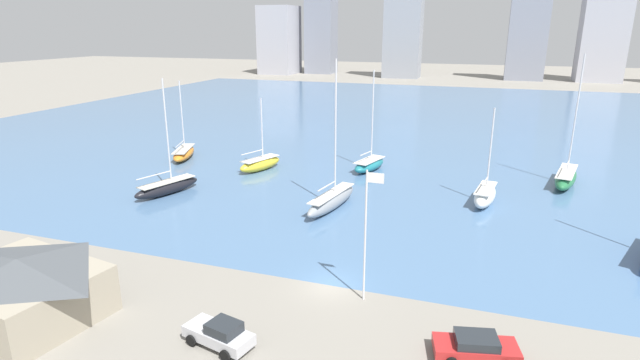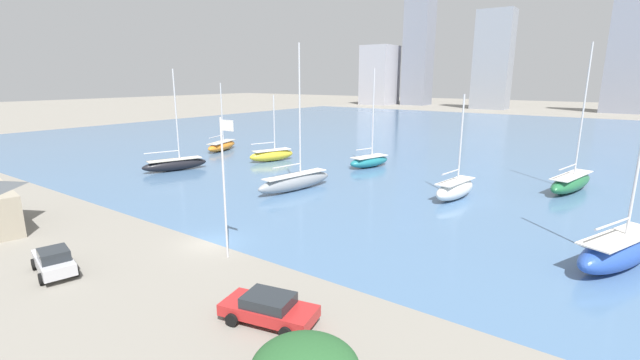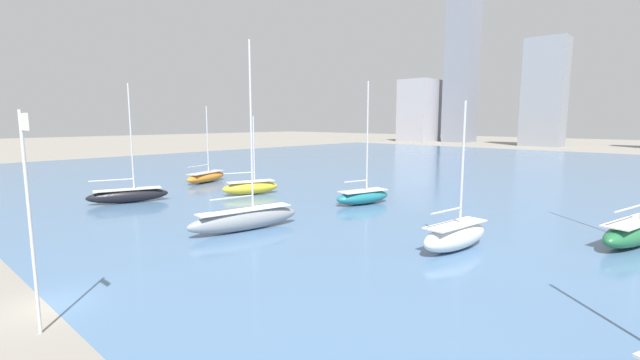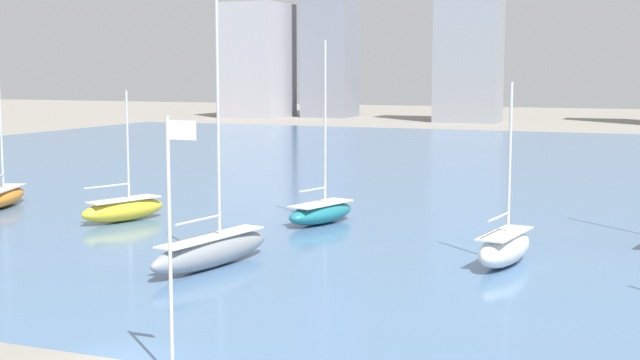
% 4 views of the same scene
% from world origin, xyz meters
% --- Properties ---
extents(ground_plane, '(500.00, 500.00, 0.00)m').
position_xyz_m(ground_plane, '(0.00, 0.00, 0.00)').
color(ground_plane, gray).
extents(harbor_water, '(180.00, 140.00, 0.00)m').
position_xyz_m(harbor_water, '(0.00, 70.00, 0.00)').
color(harbor_water, '#4C7099').
rests_on(harbor_water, ground_plane).
extents(flag_pole, '(1.24, 0.14, 9.74)m').
position_xyz_m(flag_pole, '(2.98, -1.11, 5.34)').
color(flag_pole, silver).
rests_on(flag_pole, ground_plane).
extents(distant_city_skyline, '(167.95, 20.92, 67.55)m').
position_xyz_m(distant_city_skyline, '(-3.65, 170.53, 21.46)').
color(distant_city_skyline, '#A8A8B2').
rests_on(distant_city_skyline, ground_plane).
extents(sailboat_blue, '(5.72, 9.35, 14.71)m').
position_xyz_m(sailboat_blue, '(25.02, 12.89, 1.19)').
color(sailboat_blue, '#284CA8').
rests_on(sailboat_blue, harbor_water).
extents(sailboat_yellow, '(4.44, 7.54, 9.85)m').
position_xyz_m(sailboat_yellow, '(-18.86, 27.47, 0.94)').
color(sailboat_yellow, yellow).
rests_on(sailboat_yellow, harbor_water).
extents(sailboat_orange, '(5.02, 8.68, 11.47)m').
position_xyz_m(sailboat_orange, '(-32.50, 29.63, 0.86)').
color(sailboat_orange, orange).
rests_on(sailboat_orange, harbor_water).
extents(sailboat_black, '(4.63, 8.85, 13.42)m').
position_xyz_m(sailboat_black, '(-24.80, 14.60, 0.91)').
color(sailboat_black, black).
rests_on(sailboat_black, harbor_water).
extents(sailboat_teal, '(4.12, 7.35, 13.55)m').
position_xyz_m(sailboat_teal, '(-4.63, 32.16, 0.91)').
color(sailboat_teal, '#1E757F').
rests_on(sailboat_teal, harbor_water).
extents(sailboat_green, '(4.31, 10.07, 15.90)m').
position_xyz_m(sailboat_green, '(20.06, 33.57, 1.04)').
color(sailboat_green, '#236B3D').
rests_on(sailboat_green, harbor_water).
extents(sailboat_white, '(3.00, 7.16, 10.67)m').
position_xyz_m(sailboat_white, '(10.71, 22.97, 1.05)').
color(sailboat_white, white).
rests_on(sailboat_white, harbor_water).
extents(sailboat_gray, '(3.49, 10.37, 15.86)m').
position_xyz_m(sailboat_gray, '(-4.93, 16.04, 1.05)').
color(sailboat_gray, gray).
rests_on(sailboat_gray, harbor_water).
extents(parked_sedan_red, '(5.26, 3.17, 1.49)m').
position_xyz_m(parked_sedan_red, '(10.84, -5.49, 0.78)').
color(parked_sedan_red, '#B22323').
rests_on(parked_sedan_red, ground_plane).
extents(parked_pickup_silver, '(4.81, 2.87, 1.74)m').
position_xyz_m(parked_pickup_silver, '(-4.10, -9.38, 0.87)').
color(parked_pickup_silver, '#B7B7BC').
rests_on(parked_pickup_silver, ground_plane).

